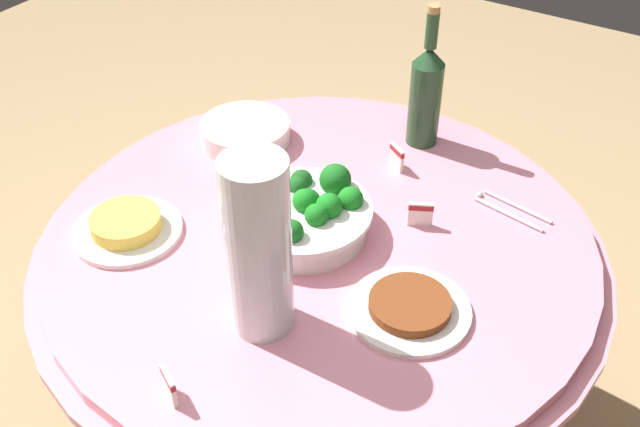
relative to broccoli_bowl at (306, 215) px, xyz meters
name	(u,v)px	position (x,y,z in m)	size (l,w,h in m)	color
buffet_table	(320,353)	(-0.03, -0.01, -0.41)	(1.16, 1.16, 0.74)	maroon
broccoli_bowl	(306,215)	(0.00, 0.00, 0.00)	(0.28, 0.28, 0.11)	white
plate_stack	(245,132)	(0.30, -0.20, -0.02)	(0.21, 0.21, 0.05)	white
wine_bottle	(426,93)	(-0.05, -0.42, 0.09)	(0.07, 0.07, 0.34)	#214627
decorative_fruit_vase	(259,258)	(-0.07, 0.25, 0.11)	(0.11, 0.11, 0.34)	silver
serving_tongs	(510,209)	(-0.32, -0.28, -0.04)	(0.17, 0.07, 0.01)	silver
food_plate_fried_egg	(127,227)	(0.30, 0.20, -0.02)	(0.22, 0.22, 0.04)	white
food_plate_stir_fry	(410,308)	(-0.28, 0.09, -0.03)	(0.22, 0.22, 0.03)	white
label_placard_front	(397,156)	(-0.05, -0.29, -0.01)	(0.05, 0.03, 0.05)	white
label_placard_mid	(421,213)	(-0.18, -0.14, -0.01)	(0.05, 0.03, 0.05)	white
label_placard_rear	(169,384)	(-0.05, 0.46, -0.01)	(0.05, 0.03, 0.05)	white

